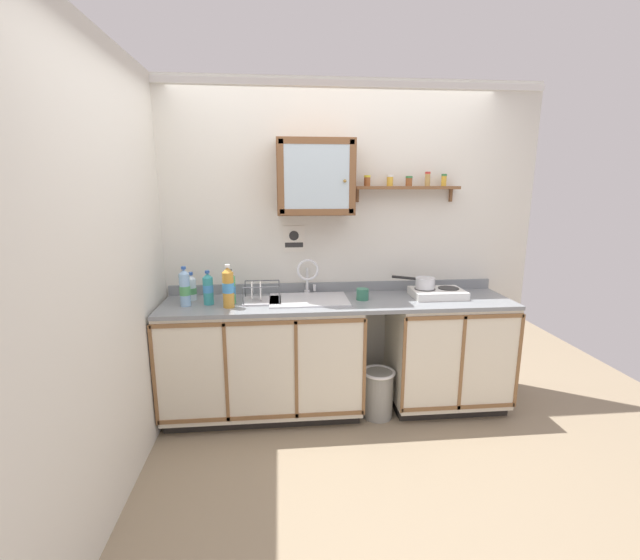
# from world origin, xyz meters

# --- Properties ---
(floor) EXTENTS (5.71, 5.71, 0.00)m
(floor) POSITION_xyz_m (0.00, 0.00, 0.00)
(floor) COLOR gray
(floor) RESTS_ON ground
(back_wall) EXTENTS (3.31, 0.07, 2.58)m
(back_wall) POSITION_xyz_m (0.00, 0.71, 1.30)
(back_wall) COLOR silver
(back_wall) RESTS_ON ground
(side_wall_left) EXTENTS (0.05, 3.49, 2.58)m
(side_wall_left) POSITION_xyz_m (-1.38, -0.26, 1.29)
(side_wall_left) COLOR silver
(side_wall_left) RESTS_ON ground
(lower_cabinet_run) EXTENTS (1.51, 0.59, 0.89)m
(lower_cabinet_run) POSITION_xyz_m (-0.59, 0.40, 0.45)
(lower_cabinet_run) COLOR black
(lower_cabinet_run) RESTS_ON ground
(lower_cabinet_run_right) EXTENTS (0.91, 0.59, 0.89)m
(lower_cabinet_run_right) POSITION_xyz_m (0.89, 0.40, 0.45)
(lower_cabinet_run_right) COLOR black
(lower_cabinet_run_right) RESTS_ON ground
(countertop) EXTENTS (2.67, 0.61, 0.03)m
(countertop) POSITION_xyz_m (0.00, 0.40, 0.91)
(countertop) COLOR gray
(countertop) RESTS_ON lower_cabinet_run
(backsplash) EXTENTS (2.67, 0.02, 0.08)m
(backsplash) POSITION_xyz_m (0.00, 0.68, 0.96)
(backsplash) COLOR gray
(backsplash) RESTS_ON countertop
(sink) EXTENTS (0.60, 0.46, 0.45)m
(sink) POSITION_xyz_m (-0.23, 0.44, 0.89)
(sink) COLOR silver
(sink) RESTS_ON countertop
(hot_plate_stove) EXTENTS (0.40, 0.29, 0.07)m
(hot_plate_stove) POSITION_xyz_m (0.79, 0.43, 0.95)
(hot_plate_stove) COLOR silver
(hot_plate_stove) RESTS_ON countertop
(saucepan) EXTENTS (0.31, 0.23, 0.09)m
(saucepan) POSITION_xyz_m (0.69, 0.45, 1.03)
(saucepan) COLOR silver
(saucepan) RESTS_ON hot_plate_stove
(bottle_soda_green_0) EXTENTS (0.08, 0.08, 0.26)m
(bottle_soda_green_0) POSITION_xyz_m (-0.81, 0.40, 1.04)
(bottle_soda_green_0) COLOR #4CB266
(bottle_soda_green_0) RESTS_ON countertop
(bottle_juice_amber_1) EXTENTS (0.08, 0.08, 0.31)m
(bottle_juice_amber_1) POSITION_xyz_m (-0.82, 0.29, 1.07)
(bottle_juice_amber_1) COLOR gold
(bottle_juice_amber_1) RESTS_ON countertop
(bottle_detergent_teal_2) EXTENTS (0.08, 0.08, 0.26)m
(bottle_detergent_teal_2) POSITION_xyz_m (-0.97, 0.38, 1.04)
(bottle_detergent_teal_2) COLOR teal
(bottle_detergent_teal_2) RESTS_ON countertop
(bottle_water_blue_3) EXTENTS (0.08, 0.08, 0.29)m
(bottle_water_blue_3) POSITION_xyz_m (-1.14, 0.35, 1.05)
(bottle_water_blue_3) COLOR #8CB7E0
(bottle_water_blue_3) RESTS_ON countertop
(bottle_water_clear_4) EXTENTS (0.07, 0.07, 0.22)m
(bottle_water_clear_4) POSITION_xyz_m (-1.12, 0.52, 1.01)
(bottle_water_clear_4) COLOR silver
(bottle_water_clear_4) RESTS_ON countertop
(dish_rack) EXTENTS (0.29, 0.25, 0.16)m
(dish_rack) POSITION_xyz_m (-0.59, 0.42, 0.95)
(dish_rack) COLOR #B2B2B7
(dish_rack) RESTS_ON countertop
(mug) EXTENTS (0.10, 0.12, 0.09)m
(mug) POSITION_xyz_m (0.19, 0.40, 0.96)
(mug) COLOR #337259
(mug) RESTS_ON countertop
(wall_cabinet) EXTENTS (0.58, 0.30, 0.56)m
(wall_cabinet) POSITION_xyz_m (-0.17, 0.55, 1.84)
(wall_cabinet) COLOR brown
(spice_shelf) EXTENTS (0.83, 0.14, 0.23)m
(spice_shelf) POSITION_xyz_m (0.56, 0.62, 1.78)
(spice_shelf) COLOR brown
(warning_sign) EXTENTS (0.17, 0.01, 0.21)m
(warning_sign) POSITION_xyz_m (-0.33, 0.68, 1.36)
(warning_sign) COLOR silver
(trash_bin) EXTENTS (0.26, 0.26, 0.38)m
(trash_bin) POSITION_xyz_m (0.30, 0.27, 0.20)
(trash_bin) COLOR gray
(trash_bin) RESTS_ON ground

